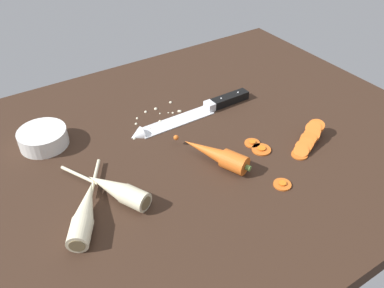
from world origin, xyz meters
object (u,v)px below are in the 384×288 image
carrot_slice_stack (308,139)px  carrot_slice_stray_near (282,184)px  parsnip_mid_left (116,190)px  prep_bowl (43,137)px  carrot_slice_stray_mid (252,143)px  parsnip_front (85,212)px  chefs_knife (191,114)px  whole_carrot (216,155)px  carrot_slice_stray_far (261,149)px

carrot_slice_stack → carrot_slice_stray_near: (-14.28, -6.93, -1.11)cm
parsnip_mid_left → carrot_slice_stray_near: parsnip_mid_left is taller
parsnip_mid_left → prep_bowl: 25.56cm
carrot_slice_stray_mid → parsnip_front: bearing=-178.6°
prep_bowl → parsnip_mid_left: bearing=-74.0°
chefs_knife → parsnip_mid_left: parsnip_mid_left is taller
parsnip_mid_left → whole_carrot: bearing=-5.0°
parsnip_mid_left → carrot_slice_stack: 44.89cm
carrot_slice_stray_mid → carrot_slice_stray_far: size_ratio=0.83×
prep_bowl → carrot_slice_stray_mid: bearing=-32.5°
parsnip_front → carrot_slice_stray_near: bearing=-19.3°
parsnip_front → prep_bowl: same height
parsnip_front → parsnip_mid_left: (7.31, 2.32, 0.00)cm
parsnip_mid_left → carrot_slice_stray_far: (33.75, -4.23, -1.62)cm
carrot_slice_stray_far → prep_bowl: bearing=144.8°
chefs_knife → carrot_slice_stray_near: bearing=-86.1°
parsnip_front → carrot_slice_stack: size_ratio=1.71×
carrot_slice_stray_far → prep_bowl: (-40.81, 28.79, 1.79)cm
parsnip_front → carrot_slice_stray_far: 41.14cm
carrot_slice_stray_mid → parsnip_mid_left: bearing=177.8°
parsnip_mid_left → carrot_slice_stray_near: 33.57cm
carrot_slice_stack → carrot_slice_stray_mid: (-10.57, 7.12, -1.11)cm
carrot_slice_stray_near → chefs_knife: bearing=93.9°
carrot_slice_stray_far → carrot_slice_stray_mid: bearing=94.5°
parsnip_mid_left → prep_bowl: bearing=106.0°
carrot_slice_stray_mid → carrot_slice_stray_far: same height
carrot_slice_stack → prep_bowl: (-51.15, 32.98, 0.68)cm
chefs_knife → carrot_slice_stack: 29.44cm
whole_carrot → carrot_slice_stray_near: (7.13, -13.35, -1.74)cm
carrot_slice_stack → carrot_slice_stray_mid: size_ratio=3.44×
whole_carrot → parsnip_front: 30.00cm
whole_carrot → parsnip_mid_left: size_ratio=0.89×
whole_carrot → parsnip_front: bearing=-179.4°
parsnip_front → chefs_knife: bearing=27.6°
parsnip_front → prep_bowl: bearing=89.5°
carrot_slice_stray_mid → prep_bowl: bearing=147.5°
parsnip_front → carrot_slice_stray_mid: 40.88cm
whole_carrot → chefs_knife: bearing=74.5°
whole_carrot → carrot_slice_stack: 22.36cm
carrot_slice_stack → carrot_slice_stray_near: size_ratio=3.38×
carrot_slice_stack → parsnip_mid_left: bearing=169.2°
whole_carrot → prep_bowl: size_ratio=1.68×
carrot_slice_stack → prep_bowl: size_ratio=1.13×
whole_carrot → carrot_slice_stray_far: 11.42cm
parsnip_mid_left → carrot_slice_stray_mid: size_ratio=5.72×
parsnip_front → whole_carrot: bearing=0.6°
carrot_slice_stack → carrot_slice_stray_mid: carrot_slice_stack is taller
carrot_slice_stray_near → carrot_slice_stray_mid: bearing=75.2°
carrot_slice_stray_near → prep_bowl: prep_bowl is taller
chefs_knife → parsnip_mid_left: (-27.69, -16.02, 1.33)cm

